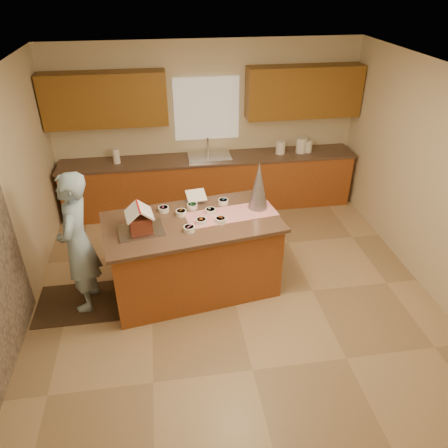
{
  "coord_description": "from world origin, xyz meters",
  "views": [
    {
      "loc": [
        -0.75,
        -4.09,
        3.64
      ],
      "look_at": [
        -0.1,
        0.2,
        1.0
      ],
      "focal_mm": 34.34,
      "sensor_mm": 36.0,
      "label": 1
    }
  ],
  "objects": [
    {
      "name": "floor",
      "position": [
        0.0,
        0.0,
        0.0
      ],
      "size": [
        5.5,
        5.5,
        0.0
      ],
      "primitive_type": "plane",
      "color": "tan",
      "rests_on": "ground"
    },
    {
      "name": "ceiling",
      "position": [
        0.0,
        0.0,
        2.7
      ],
      "size": [
        5.5,
        5.5,
        0.0
      ],
      "primitive_type": "plane",
      "color": "silver",
      "rests_on": "floor"
    },
    {
      "name": "wall_back",
      "position": [
        0.0,
        2.75,
        1.35
      ],
      "size": [
        5.5,
        5.5,
        0.0
      ],
      "primitive_type": "plane",
      "color": "beige",
      "rests_on": "floor"
    },
    {
      "name": "wall_front",
      "position": [
        0.0,
        -2.75,
        1.35
      ],
      "size": [
        5.5,
        5.5,
        0.0
      ],
      "primitive_type": "plane",
      "color": "beige",
      "rests_on": "floor"
    },
    {
      "name": "wall_right",
      "position": [
        2.5,
        0.0,
        1.35
      ],
      "size": [
        5.5,
        5.5,
        0.0
      ],
      "primitive_type": "plane",
      "color": "beige",
      "rests_on": "floor"
    },
    {
      "name": "window_curtain",
      "position": [
        0.0,
        2.72,
        1.65
      ],
      "size": [
        1.05,
        0.03,
        1.0
      ],
      "primitive_type": "cube",
      "color": "white",
      "rests_on": "wall_back"
    },
    {
      "name": "back_counter_base",
      "position": [
        0.0,
        2.45,
        0.44
      ],
      "size": [
        4.8,
        0.6,
        0.88
      ],
      "primitive_type": "cube",
      "color": "#984A1F",
      "rests_on": "floor"
    },
    {
      "name": "back_counter_top",
      "position": [
        0.0,
        2.45,
        0.9
      ],
      "size": [
        4.85,
        0.63,
        0.04
      ],
      "primitive_type": "cube",
      "color": "brown",
      "rests_on": "back_counter_base"
    },
    {
      "name": "upper_cabinet_left",
      "position": [
        -1.55,
        2.57,
        1.9
      ],
      "size": [
        1.85,
        0.35,
        0.8
      ],
      "primitive_type": "cube",
      "color": "olive",
      "rests_on": "wall_back"
    },
    {
      "name": "upper_cabinet_right",
      "position": [
        1.55,
        2.57,
        1.9
      ],
      "size": [
        1.85,
        0.35,
        0.8
      ],
      "primitive_type": "cube",
      "color": "olive",
      "rests_on": "wall_back"
    },
    {
      "name": "sink",
      "position": [
        0.0,
        2.45,
        0.89
      ],
      "size": [
        0.7,
        0.45,
        0.12
      ],
      "primitive_type": "cube",
      "color": "silver",
      "rests_on": "back_counter_top"
    },
    {
      "name": "faucet",
      "position": [
        0.0,
        2.63,
        1.06
      ],
      "size": [
        0.03,
        0.03,
        0.28
      ],
      "primitive_type": "cylinder",
      "color": "silver",
      "rests_on": "back_counter_top"
    },
    {
      "name": "island_base",
      "position": [
        -0.48,
        0.3,
        0.49
      ],
      "size": [
        2.13,
        1.3,
        0.98
      ],
      "primitive_type": "cube",
      "rotation": [
        0.0,
        0.0,
        0.16
      ],
      "color": "#984A1F",
      "rests_on": "floor"
    },
    {
      "name": "island_top",
      "position": [
        -0.48,
        0.3,
        1.0
      ],
      "size": [
        2.23,
        1.4,
        0.04
      ],
      "primitive_type": "cube",
      "rotation": [
        0.0,
        0.0,
        0.16
      ],
      "color": "brown",
      "rests_on": "island_base"
    },
    {
      "name": "table_runner",
      "position": [
        0.02,
        0.38,
        1.02
      ],
      "size": [
        1.16,
        0.57,
        0.01
      ],
      "primitive_type": "cube",
      "rotation": [
        0.0,
        0.0,
        0.16
      ],
      "color": "red",
      "rests_on": "island_top"
    },
    {
      "name": "baking_tray",
      "position": [
        -1.07,
        0.15,
        1.04
      ],
      "size": [
        0.56,
        0.45,
        0.03
      ],
      "primitive_type": "cube",
      "rotation": [
        0.0,
        0.0,
        0.16
      ],
      "color": "silver",
      "rests_on": "island_top"
    },
    {
      "name": "cookbook",
      "position": [
        -0.38,
        0.74,
        1.12
      ],
      "size": [
        0.27,
        0.23,
        0.1
      ],
      "primitive_type": "cube",
      "rotation": [
        -1.13,
        0.0,
        0.16
      ],
      "color": "white",
      "rests_on": "island_top"
    },
    {
      "name": "tinsel_tree",
      "position": [
        0.37,
        0.49,
        1.33
      ],
      "size": [
        0.28,
        0.28,
        0.61
      ],
      "primitive_type": "cone",
      "rotation": [
        0.0,
        0.0,
        0.16
      ],
      "color": "#B0B1BD",
      "rests_on": "island_top"
    },
    {
      "name": "rug",
      "position": [
        -1.85,
        0.2,
        0.01
      ],
      "size": [
        1.19,
        0.78,
        0.01
      ],
      "primitive_type": "cube",
      "color": "black",
      "rests_on": "floor"
    },
    {
      "name": "boy",
      "position": [
        -1.8,
        0.2,
        0.89
      ],
      "size": [
        0.49,
        0.68,
        1.76
      ],
      "primitive_type": "imported",
      "rotation": [
        0.0,
        0.0,
        -1.68
      ],
      "color": "#92B5D0",
      "rests_on": "rug"
    },
    {
      "name": "canister_a",
      "position": [
        1.2,
        2.45,
        1.03
      ],
      "size": [
        0.16,
        0.16,
        0.22
      ],
      "primitive_type": "cylinder",
      "color": "white",
      "rests_on": "back_counter_top"
    },
    {
      "name": "canister_b",
      "position": [
        1.55,
        2.45,
        1.05
      ],
      "size": [
        0.18,
        0.18,
        0.25
      ],
      "primitive_type": "cylinder",
      "color": "white",
      "rests_on": "back_counter_top"
    },
    {
      "name": "canister_c",
      "position": [
        1.67,
        2.45,
        1.02
      ],
      "size": [
        0.14,
        0.14,
        0.2
      ],
      "primitive_type": "cylinder",
      "color": "white",
      "rests_on": "back_counter_top"
    },
    {
      "name": "paper_towel",
      "position": [
        -1.49,
        2.45,
        1.04
      ],
      "size": [
        0.11,
        0.11,
        0.23
      ],
      "primitive_type": "cylinder",
      "color": "white",
      "rests_on": "back_counter_top"
    },
    {
      "name": "gingerbread_house",
      "position": [
        -1.07,
        0.15,
        1.17
      ],
      "size": [
        0.35,
        0.35,
        0.31
      ],
      "color": "maroon",
      "rests_on": "baking_tray"
    },
    {
      "name": "candy_bowls",
      "position": [
        -0.39,
        0.4,
        1.05
      ],
      "size": [
        0.89,
        0.72,
        0.06
      ],
      "color": "#923067",
      "rests_on": "island_top"
    }
  ]
}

